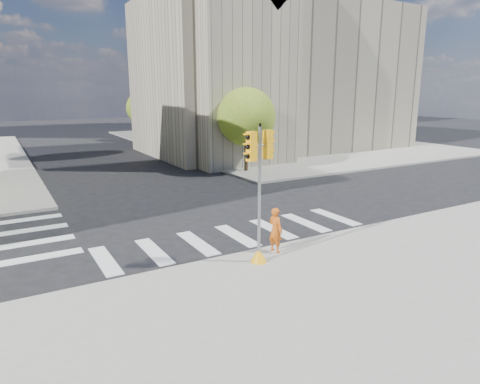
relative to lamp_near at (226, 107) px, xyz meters
name	(u,v)px	position (x,y,z in m)	size (l,w,h in m)	color
ground	(217,223)	(-8.00, -14.00, -4.58)	(160.00, 160.00, 0.00)	black
sidewalk_near	(425,339)	(-8.00, -25.00, -4.50)	(30.00, 14.00, 0.15)	gray
sidewalk_far_right	(267,140)	(12.00, 12.00, -4.50)	(28.00, 40.00, 0.15)	gray
civic_building	(270,76)	(7.59, 5.12, 2.68)	(26.00, 16.00, 19.39)	gray
office_tower	(220,26)	(14.00, 28.00, 10.42)	(20.00, 18.00, 30.00)	#9EA0A3
tree_re_near	(246,117)	(-0.50, -4.00, -0.53)	(4.20, 4.20, 6.16)	#382616
tree_re_mid	(182,107)	(-0.50, 8.00, -0.23)	(4.60, 4.60, 6.66)	#382616
tree_re_far	(143,108)	(-0.50, 20.00, -0.71)	(4.00, 4.00, 5.88)	#382616
lamp_near	(226,107)	(0.00, 0.00, 0.00)	(0.35, 0.18, 8.11)	black
lamp_far	(165,103)	(0.00, 14.00, 0.00)	(0.35, 0.18, 8.11)	black
traffic_signal	(259,205)	(-9.01, -19.12, -2.41)	(1.08, 0.56, 4.73)	#FCA80D
photographer	(275,230)	(-7.97, -18.60, -3.60)	(0.61, 0.40, 1.67)	#BF5411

